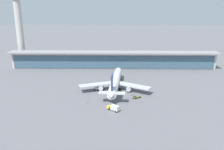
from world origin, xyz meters
The scene contains 13 objects.
ground_plane centered at (0.00, 0.00, 0.00)m, with size 1200.00×1200.00×0.00m, color slate.
airliner_on_stand centered at (2.37, 5.62, 5.16)m, with size 47.24×61.61×16.40m.
service_truck_near_nose_olive centered at (15.37, -9.86, 0.81)m, with size 6.32×5.06×2.70m.
service_truck_under_wing_white centered at (16.75, 9.42, 0.87)m, with size 3.33×2.87×2.05m.
service_truck_mid_apron_grey centered at (-10.35, 6.21, 1.71)m, with size 3.50×8.82×2.95m.
service_truck_by_tail_yellow centered at (1.84, -27.84, 1.69)m, with size 7.13×6.37×3.10m.
service_truck_on_taxiway_red centered at (-2.01, -3.06, 0.81)m, with size 2.59×6.93×2.70m.
terminal_building centered at (0.00, 62.08, 7.87)m, with size 183.60×12.80×15.20m.
control_tower centered at (-87.42, 76.13, 40.58)m, with size 12.00×12.00×74.50m.
safety_cone_alpha centered at (-13.22, -15.18, 0.32)m, with size 0.62×0.62×0.70m.
safety_cone_bravo centered at (20.57, -14.40, 0.32)m, with size 0.62×0.62×0.70m.
safety_cone_charlie centered at (17.39, -16.59, 0.32)m, with size 0.62×0.62×0.70m.
safety_cone_delta centered at (-13.79, -17.36, 0.32)m, with size 0.62×0.62×0.70m.
Camera 1 is at (3.31, -140.66, 52.79)m, focal length 37.21 mm.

